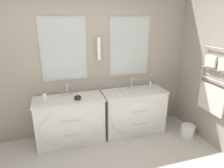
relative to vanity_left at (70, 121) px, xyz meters
name	(u,v)px	position (x,y,z in m)	size (l,w,h in m)	color
wall_back	(80,63)	(0.27, 0.34, 0.91)	(5.63, 0.15, 2.60)	#9E9384
wall_right	(216,68)	(2.30, -0.59, 0.89)	(0.13, 3.47, 2.60)	#9E9384
vanity_left	(70,121)	(0.00, 0.00, 0.00)	(1.15, 0.58, 0.79)	white
vanity_right	(134,111)	(1.17, 0.00, 0.00)	(1.15, 0.58, 0.79)	white
faucet_left	(67,90)	(0.00, 0.16, 0.50)	(0.17, 0.13, 0.21)	silver
faucet_right	(132,83)	(1.17, 0.16, 0.50)	(0.17, 0.13, 0.21)	silver
toiletry_bottle	(45,98)	(-0.36, -0.05, 0.48)	(0.05, 0.05, 0.19)	silver
amenity_bowl	(78,97)	(0.14, -0.06, 0.43)	(0.12, 0.12, 0.07)	black
flower_vase	(150,83)	(1.50, 0.06, 0.50)	(0.04, 0.04, 0.28)	silver
soap_dish	(119,95)	(0.83, -0.10, 0.41)	(0.11, 0.07, 0.04)	white
waste_bin	(188,130)	(2.03, -0.46, -0.29)	(0.24, 0.24, 0.21)	silver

